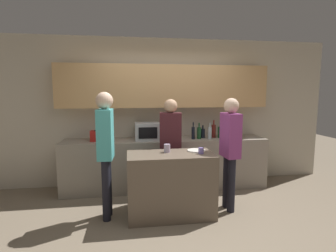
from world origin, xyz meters
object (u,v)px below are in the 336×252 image
at_px(bottle_0, 193,133).
at_px(person_left, 230,145).
at_px(plate_on_island, 196,150).
at_px(person_center, 170,141).
at_px(person_right, 106,144).
at_px(bottle_5, 220,132).
at_px(cup_0, 167,148).
at_px(toaster, 98,136).
at_px(bottle_4, 214,131).
at_px(bottle_2, 203,133).
at_px(bottle_1, 199,133).
at_px(bottle_6, 225,131).
at_px(bottle_3, 210,133).
at_px(microwave, 150,131).
at_px(potted_plant, 239,127).
at_px(bottle_7, 233,132).
at_px(cup_1, 201,151).

bearing_deg(bottle_0, person_left, -72.15).
relative_size(plate_on_island, person_center, 0.16).
height_order(person_left, person_right, person_right).
height_order(bottle_5, cup_0, bottle_5).
bearing_deg(person_right, toaster, -165.32).
xyz_separation_m(bottle_0, plate_on_island, (-0.18, -0.90, -0.12)).
bearing_deg(bottle_4, bottle_2, -176.49).
bearing_deg(toaster, bottle_1, -1.22).
bearing_deg(bottle_5, person_center, -152.65).
relative_size(bottle_1, person_left, 0.17).
relative_size(bottle_2, bottle_6, 0.79).
distance_m(toaster, bottle_0, 1.65).
bearing_deg(bottle_5, cup_0, -138.66).
bearing_deg(person_right, bottle_4, 123.16).
bearing_deg(bottle_2, bottle_3, -49.76).
height_order(bottle_5, bottle_6, bottle_6).
relative_size(microwave, toaster, 2.00).
height_order(bottle_6, person_right, person_right).
bearing_deg(person_left, cup_0, 84.27).
height_order(plate_on_island, person_center, person_center).
relative_size(bottle_1, bottle_4, 0.88).
bearing_deg(toaster, potted_plant, 0.00).
bearing_deg(bottle_3, person_center, -151.26).
bearing_deg(cup_0, bottle_2, 51.62).
bearing_deg(bottle_0, potted_plant, 4.08).
relative_size(bottle_7, plate_on_island, 1.05).
distance_m(potted_plant, bottle_5, 0.36).
relative_size(microwave, bottle_3, 1.79).
bearing_deg(plate_on_island, bottle_1, 72.60).
distance_m(microwave, person_right, 1.22).
height_order(microwave, bottle_4, bottle_4).
height_order(cup_0, person_right, person_right).
relative_size(bottle_1, bottle_2, 1.24).
xyz_separation_m(bottle_3, plate_on_island, (-0.48, -0.89, -0.11)).
bearing_deg(potted_plant, person_left, -119.28).
distance_m(bottle_2, bottle_6, 0.44).
height_order(plate_on_island, person_right, person_right).
xyz_separation_m(potted_plant, bottle_7, (-0.13, -0.05, -0.09)).
relative_size(bottle_5, cup_1, 3.39).
xyz_separation_m(plate_on_island, person_left, (0.48, -0.06, 0.08)).
bearing_deg(bottle_4, bottle_6, -0.54).
distance_m(bottle_4, person_center, 1.06).
height_order(potted_plant, cup_1, potted_plant).
distance_m(toaster, cup_1, 1.88).
distance_m(microwave, plate_on_island, 1.14).
height_order(toaster, bottle_6, bottle_6).
bearing_deg(bottle_7, bottle_3, -176.41).
bearing_deg(bottle_0, microwave, 175.43).
bearing_deg(plate_on_island, bottle_3, 61.67).
xyz_separation_m(bottle_5, cup_1, (-0.68, -1.15, -0.07)).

